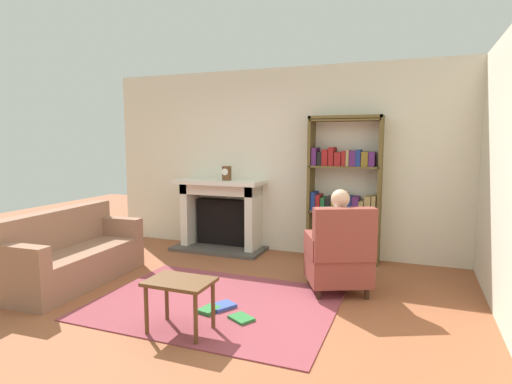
# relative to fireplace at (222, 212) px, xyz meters

# --- Properties ---
(ground) EXTENTS (14.00, 14.00, 0.00)m
(ground) POSITION_rel_fireplace_xyz_m (0.88, -2.30, -0.57)
(ground) COLOR brown
(back_wall) EXTENTS (5.60, 0.10, 2.70)m
(back_wall) POSITION_rel_fireplace_xyz_m (0.88, 0.25, 0.78)
(back_wall) COLOR silver
(back_wall) RESTS_ON ground
(side_wall_right) EXTENTS (0.10, 5.20, 2.70)m
(side_wall_right) POSITION_rel_fireplace_xyz_m (3.53, -1.05, 0.78)
(side_wall_right) COLOR silver
(side_wall_right) RESTS_ON ground
(area_rug) EXTENTS (2.40, 1.80, 0.01)m
(area_rug) POSITION_rel_fireplace_xyz_m (0.88, -2.00, -0.56)
(area_rug) COLOR brown
(area_rug) RESTS_ON ground
(fireplace) EXTENTS (1.39, 0.64, 1.07)m
(fireplace) POSITION_rel_fireplace_xyz_m (0.00, 0.00, 0.00)
(fireplace) COLOR #4C4742
(fireplace) RESTS_ON ground
(mantel_clock) EXTENTS (0.14, 0.14, 0.21)m
(mantel_clock) POSITION_rel_fireplace_xyz_m (0.13, -0.10, 0.61)
(mantel_clock) COLOR brown
(mantel_clock) RESTS_ON fireplace
(bookshelf) EXTENTS (0.97, 0.32, 1.98)m
(bookshelf) POSITION_rel_fireplace_xyz_m (1.83, 0.04, 0.36)
(bookshelf) COLOR brown
(bookshelf) RESTS_ON ground
(armchair_reading) EXTENTS (0.84, 0.83, 0.97)m
(armchair_reading) POSITION_rel_fireplace_xyz_m (2.01, -1.26, -0.14)
(armchair_reading) COLOR #331E14
(armchair_reading) RESTS_ON ground
(seated_reader) EXTENTS (0.51, 0.60, 1.14)m
(seated_reader) POSITION_rel_fireplace_xyz_m (1.96, -1.15, 0.05)
(seated_reader) COLOR white
(seated_reader) RESTS_ON ground
(sofa_floral) EXTENTS (0.80, 1.73, 0.85)m
(sofa_floral) POSITION_rel_fireplace_xyz_m (-0.97, -2.02, -0.25)
(sofa_floral) COLOR #936951
(sofa_floral) RESTS_ON ground
(side_table) EXTENTS (0.56, 0.39, 0.47)m
(side_table) POSITION_rel_fireplace_xyz_m (0.89, -2.67, -0.18)
(side_table) COLOR brown
(side_table) RESTS_ON ground
(scattered_books) EXTENTS (0.59, 0.45, 0.04)m
(scattered_books) POSITION_rel_fireplace_xyz_m (1.06, -2.18, -0.54)
(scattered_books) COLOR #267233
(scattered_books) RESTS_ON area_rug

